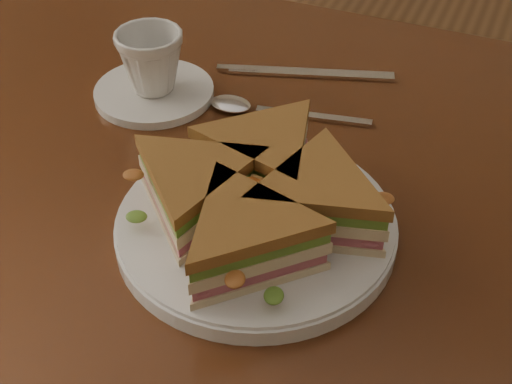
% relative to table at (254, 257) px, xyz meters
% --- Properties ---
extents(table, '(1.20, 0.80, 0.75)m').
position_rel_table_xyz_m(table, '(0.00, 0.00, 0.00)').
color(table, '#35190C').
rests_on(table, ground).
extents(plate, '(0.26, 0.26, 0.02)m').
position_rel_table_xyz_m(plate, '(0.03, -0.06, 0.11)').
color(plate, silver).
rests_on(plate, table).
extents(sandwich_wedges, '(0.28, 0.28, 0.06)m').
position_rel_table_xyz_m(sandwich_wedges, '(0.03, -0.06, 0.14)').
color(sandwich_wedges, beige).
rests_on(sandwich_wedges, plate).
extents(crisps_mound, '(0.09, 0.09, 0.05)m').
position_rel_table_xyz_m(crisps_mound, '(0.03, -0.06, 0.14)').
color(crisps_mound, '#B35417').
rests_on(crisps_mound, plate).
extents(spoon, '(0.18, 0.05, 0.01)m').
position_rel_table_xyz_m(spoon, '(-0.06, 0.12, 0.10)').
color(spoon, silver).
rests_on(spoon, table).
extents(knife, '(0.21, 0.08, 0.00)m').
position_rel_table_xyz_m(knife, '(-0.03, 0.22, 0.10)').
color(knife, silver).
rests_on(knife, table).
extents(saucer, '(0.14, 0.14, 0.01)m').
position_rel_table_xyz_m(saucer, '(-0.17, 0.11, 0.10)').
color(saucer, silver).
rests_on(saucer, table).
extents(coffee_cup, '(0.09, 0.09, 0.07)m').
position_rel_table_xyz_m(coffee_cup, '(-0.17, 0.11, 0.14)').
color(coffee_cup, silver).
rests_on(coffee_cup, saucer).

